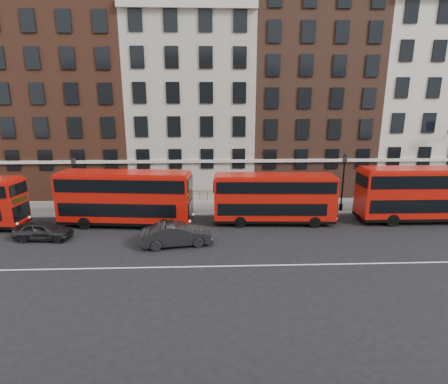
{
  "coord_description": "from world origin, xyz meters",
  "views": [
    {
      "loc": [
        1.92,
        -22.02,
        10.02
      ],
      "look_at": [
        2.99,
        5.0,
        3.0
      ],
      "focal_mm": 28.0,
      "sensor_mm": 36.0,
      "label": 1
    }
  ],
  "objects_px": {
    "car_front": "(177,234)",
    "bus_d": "(424,193)",
    "car_rear": "(43,231)",
    "bus_b": "(125,197)",
    "bus_c": "(274,198)"
  },
  "relations": [
    {
      "from": "car_rear",
      "to": "car_front",
      "type": "relative_size",
      "value": 0.83
    },
    {
      "from": "bus_b",
      "to": "car_front",
      "type": "height_order",
      "value": "bus_b"
    },
    {
      "from": "bus_c",
      "to": "bus_d",
      "type": "relative_size",
      "value": 0.91
    },
    {
      "from": "car_rear",
      "to": "car_front",
      "type": "distance_m",
      "value": 10.16
    },
    {
      "from": "car_rear",
      "to": "bus_c",
      "type": "bearing_deg",
      "value": -77.03
    },
    {
      "from": "car_rear",
      "to": "bus_b",
      "type": "bearing_deg",
      "value": -58.12
    },
    {
      "from": "bus_b",
      "to": "car_rear",
      "type": "distance_m",
      "value": 6.43
    },
    {
      "from": "bus_c",
      "to": "car_rear",
      "type": "distance_m",
      "value": 18.08
    },
    {
      "from": "bus_c",
      "to": "bus_d",
      "type": "height_order",
      "value": "bus_d"
    },
    {
      "from": "bus_b",
      "to": "bus_d",
      "type": "height_order",
      "value": "bus_d"
    },
    {
      "from": "bus_c",
      "to": "bus_d",
      "type": "distance_m",
      "value": 12.85
    },
    {
      "from": "bus_b",
      "to": "bus_c",
      "type": "xyz_separation_m",
      "value": [
        12.31,
        -0.0,
        -0.18
      ]
    },
    {
      "from": "car_front",
      "to": "bus_d",
      "type": "bearing_deg",
      "value": -88.12
    },
    {
      "from": "bus_b",
      "to": "bus_d",
      "type": "relative_size",
      "value": 0.99
    },
    {
      "from": "bus_d",
      "to": "car_front",
      "type": "bearing_deg",
      "value": -167.69
    }
  ]
}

